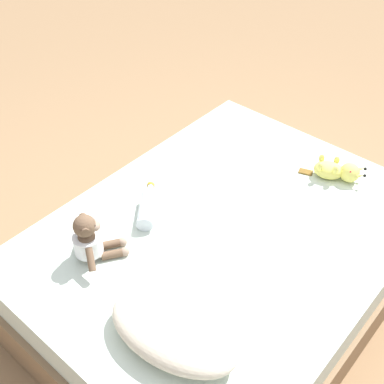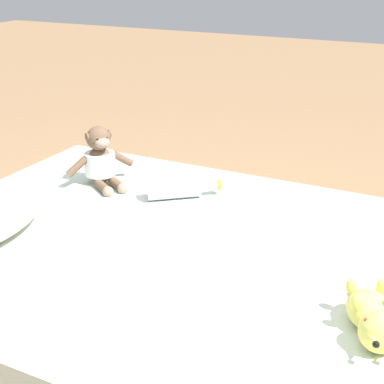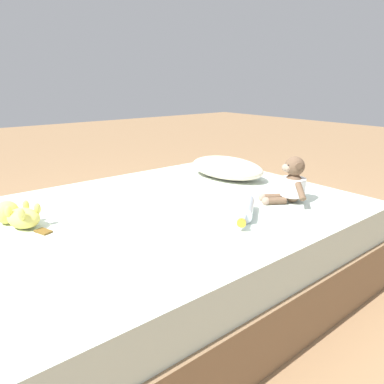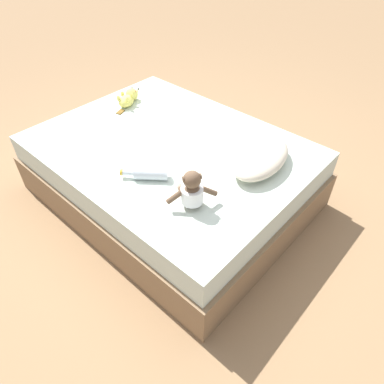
{
  "view_description": "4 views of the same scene",
  "coord_description": "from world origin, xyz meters",
  "views": [
    {
      "loc": [
        -0.93,
        1.31,
        2.09
      ],
      "look_at": [
        0.21,
        -0.01,
        0.56
      ],
      "focal_mm": 46.73,
      "sensor_mm": 36.0,
      "label": 1
    },
    {
      "loc": [
        -1.44,
        -0.79,
        1.33
      ],
      "look_at": [
        0.22,
        0.05,
        0.55
      ],
      "focal_mm": 54.38,
      "sensor_mm": 36.0,
      "label": 2
    },
    {
      "loc": [
        1.35,
        -0.95,
        1.05
      ],
      "look_at": [
        0.18,
        -0.01,
        0.58
      ],
      "focal_mm": 33.14,
      "sensor_mm": 36.0,
      "label": 3
    },
    {
      "loc": [
        1.36,
        1.44,
        1.79
      ],
      "look_at": [
        0.34,
        0.51,
        0.57
      ],
      "focal_mm": 32.56,
      "sensor_mm": 36.0,
      "label": 4
    }
  ],
  "objects": [
    {
      "name": "bed",
      "position": [
        0.0,
        0.0,
        0.23
      ],
      "size": [
        1.41,
        1.85,
        0.47
      ],
      "color": "#846647",
      "rests_on": "ground_plane"
    },
    {
      "name": "plush_monkey",
      "position": [
        0.33,
        0.51,
        0.56
      ],
      "size": [
        0.26,
        0.25,
        0.24
      ],
      "color": "brown",
      "rests_on": "bed"
    },
    {
      "name": "plush_yellow_creature",
      "position": [
        -0.2,
        -0.65,
        0.51
      ],
      "size": [
        0.32,
        0.19,
        0.1
      ],
      "color": "#EAE066",
      "rests_on": "bed"
    },
    {
      "name": "ground_plane",
      "position": [
        0.0,
        0.0,
        0.0
      ],
      "size": [
        16.0,
        16.0,
        0.0
      ],
      "primitive_type": "plane",
      "color": "#93704C"
    },
    {
      "name": "glass_bottle",
      "position": [
        0.33,
        0.17,
        0.5
      ],
      "size": [
        0.22,
        0.26,
        0.08
      ],
      "color": "silver",
      "rests_on": "bed"
    },
    {
      "name": "pillow",
      "position": [
        -0.21,
        0.58,
        0.53
      ],
      "size": [
        0.55,
        0.37,
        0.13
      ],
      "color": "beige",
      "rests_on": "bed"
    }
  ]
}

